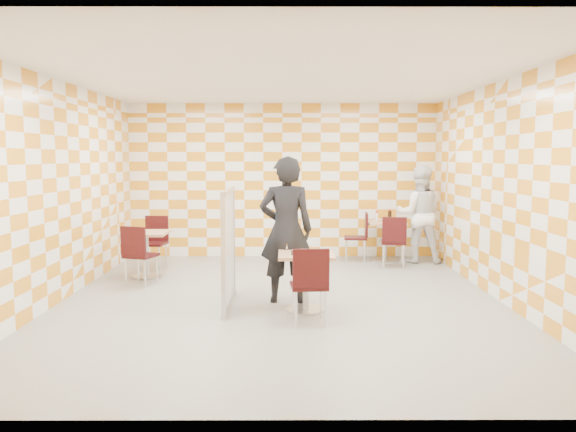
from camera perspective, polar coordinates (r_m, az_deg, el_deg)
The scene contains 15 objects.
room_shell at distance 8.08m, azimuth -0.72°, elevation 2.72°, with size 7.00×7.00×7.00m.
main_table at distance 7.17m, azimuth 1.84°, elevation -5.68°, with size 0.70×0.70×0.75m.
second_table at distance 10.78m, azimuth 9.86°, elevation -1.83°, with size 0.70×0.70×0.75m.
empty_table at distance 9.46m, azimuth -14.21°, elevation -3.02°, with size 0.70×0.70×0.75m.
chair_main_front at distance 6.55m, azimuth 2.24°, elevation -6.50°, with size 0.45×0.46×0.92m.
chair_second_front at distance 10.06m, azimuth 10.70°, elevation -2.20°, with size 0.47×0.48×0.92m.
chair_second_side at distance 10.63m, azimuth 7.38°, elevation -1.71°, with size 0.46×0.46×0.92m.
chair_empty_near at distance 8.86m, azimuth -15.05°, elevation -3.41°, with size 0.54×0.54×0.92m.
chair_empty_far at distance 10.18m, azimuth -13.36°, elevation -2.17°, with size 0.48×0.48×0.92m.
partition at distance 7.41m, azimuth -6.05°, elevation -3.13°, with size 0.08×1.38×1.55m.
man_dark at distance 7.55m, azimuth -0.19°, elevation -1.42°, with size 0.72×0.47×1.97m, color black.
man_white at distance 10.71m, azimuth 13.18°, elevation 0.18°, with size 0.88×0.68×1.81m, color white.
pizza_on_foil at distance 7.11m, azimuth 1.85°, elevation -3.67°, with size 0.40×0.40×0.04m.
sport_bottle at distance 10.77m, azimuth 8.98°, elevation -0.06°, with size 0.06×0.06×0.20m.
soda_bottle at distance 10.82m, azimuth 10.29°, elevation 0.02°, with size 0.07×0.07×0.23m.
Camera 1 is at (0.08, -7.52, 1.96)m, focal length 35.00 mm.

